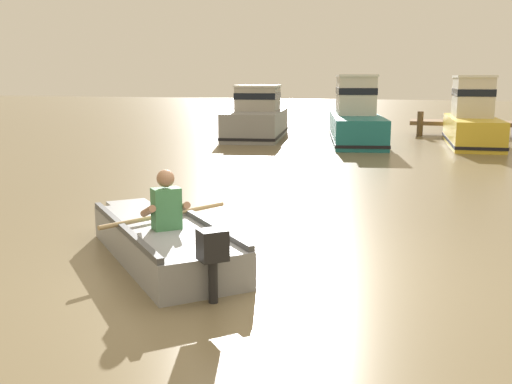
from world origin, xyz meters
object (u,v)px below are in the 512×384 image
at_px(rowboat_with_person, 162,239).
at_px(moored_boat_grey, 257,118).
at_px(moored_boat_teal, 355,117).
at_px(moored_boat_yellow, 472,120).

distance_m(rowboat_with_person, moored_boat_grey, 15.83).
bearing_deg(moored_boat_grey, moored_boat_teal, -3.06).
height_order(moored_boat_teal, moored_boat_yellow, moored_boat_teal).
relative_size(moored_boat_grey, moored_boat_yellow, 1.03).
bearing_deg(moored_boat_teal, moored_boat_yellow, -0.33).
height_order(moored_boat_grey, moored_boat_yellow, moored_boat_yellow).
bearing_deg(moored_boat_teal, moored_boat_grey, 176.94).
distance_m(rowboat_with_person, moored_boat_yellow, 15.86).
distance_m(moored_boat_grey, moored_boat_teal, 3.85).
bearing_deg(moored_boat_yellow, rowboat_with_person, -106.29).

